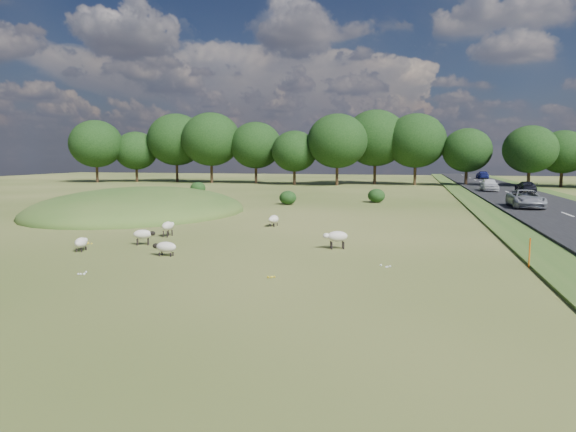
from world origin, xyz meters
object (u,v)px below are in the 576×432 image
object	(u,v)px
sheep_4	(143,234)
car_1	(526,187)
car_3	(526,199)
sheep_2	(168,226)
sheep_1	(337,236)
sheep_0	(274,219)
sheep_5	(165,247)
car_4	(489,185)
sheep_3	(81,243)
marker_post	(530,253)
car_5	(483,175)

from	to	relation	value
sheep_4	car_1	world-z (taller)	car_1
car_1	car_3	size ratio (longest dim) A/B	0.85
sheep_2	sheep_4	bearing A→B (deg)	-177.45
sheep_1	car_1	size ratio (longest dim) A/B	0.28
sheep_0	sheep_1	size ratio (longest dim) A/B	1.00
sheep_2	sheep_4	size ratio (longest dim) A/B	1.02
sheep_5	car_4	bearing A→B (deg)	-114.26
sheep_2	car_4	xyz separation A→B (m)	(22.31, 39.93, 0.43)
sheep_3	sheep_4	size ratio (longest dim) A/B	1.03
marker_post	sheep_2	bearing A→B (deg)	167.28
marker_post	car_5	bearing A→B (deg)	84.06
car_5	car_4	bearing A→B (deg)	84.01
sheep_4	sheep_5	xyz separation A→B (m)	(2.40, -2.35, -0.14)
sheep_2	sheep_1	bearing A→B (deg)	-98.72
sheep_0	sheep_3	bearing A→B (deg)	-26.99
sheep_4	car_5	world-z (taller)	car_5
sheep_0	car_1	distance (m)	39.48
sheep_1	car_4	world-z (taller)	car_4
sheep_2	car_5	bearing A→B (deg)	-17.85
car_5	sheep_1	bearing A→B (deg)	78.07
marker_post	sheep_4	size ratio (longest dim) A/B	1.06
sheep_5	car_3	distance (m)	31.63
sheep_3	sheep_1	bearing A→B (deg)	-87.69
car_1	car_5	distance (m)	37.64
marker_post	sheep_0	bearing A→B (deg)	144.47
sheep_2	marker_post	bearing A→B (deg)	-101.64
sheep_0	marker_post	bearing A→B (deg)	59.81
car_3	marker_post	bearing A→B (deg)	-100.94
car_4	car_5	xyz separation A→B (m)	(3.80, 36.20, -0.08)
sheep_4	car_4	distance (m)	48.21
sheep_2	sheep_3	world-z (taller)	sheep_2
marker_post	sheep_3	xyz separation A→B (m)	(-19.71, -1.01, -0.19)
sheep_1	sheep_3	xyz separation A→B (m)	(-11.61, -3.35, -0.20)
sheep_4	sheep_5	size ratio (longest dim) A/B	1.01
sheep_0	sheep_4	xyz separation A→B (m)	(-4.56, -8.21, 0.10)
sheep_3	car_1	bearing A→B (deg)	-46.57
car_1	sheep_1	bearing A→B (deg)	67.75
marker_post	sheep_1	world-z (taller)	marker_post
sheep_2	sheep_5	bearing A→B (deg)	-153.46
sheep_0	car_5	distance (m)	73.95
sheep_3	sheep_5	size ratio (longest dim) A/B	1.04
sheep_5	car_1	world-z (taller)	car_1
car_1	sheep_0	bearing A→B (deg)	57.05
marker_post	car_1	distance (m)	43.32
sheep_4	car_1	size ratio (longest dim) A/B	0.26
car_5	car_3	bearing A→B (deg)	86.17
sheep_2	car_4	world-z (taller)	car_4
car_1	car_3	world-z (taller)	car_3
sheep_4	car_5	size ratio (longest dim) A/B	0.24
sheep_5	car_3	size ratio (longest dim) A/B	0.21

